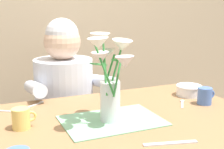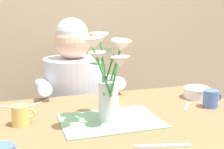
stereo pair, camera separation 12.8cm
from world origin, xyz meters
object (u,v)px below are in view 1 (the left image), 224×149
object	(u,v)px
flower_vase	(110,72)
tea_cup	(21,118)
ceramic_bowl	(189,90)
seated_person	(65,115)
dinner_knife	(170,143)
ceramic_mug	(205,96)

from	to	relation	value
flower_vase	tea_cup	bearing A→B (deg)	167.81
ceramic_bowl	seated_person	bearing A→B (deg)	140.84
ceramic_bowl	dinner_knife	world-z (taller)	ceramic_bowl
ceramic_bowl	dinner_knife	distance (m)	0.62
ceramic_bowl	ceramic_mug	bearing A→B (deg)	-98.01
seated_person	flower_vase	xyz separation A→B (m)	(0.02, -0.63, 0.38)
flower_vase	dinner_knife	distance (m)	0.36
tea_cup	ceramic_mug	bearing A→B (deg)	-2.61
ceramic_bowl	tea_cup	xyz separation A→B (m)	(-0.87, -0.11, 0.01)
ceramic_bowl	tea_cup	distance (m)	0.87
seated_person	ceramic_bowl	size ratio (longest dim) A/B	8.35
flower_vase	tea_cup	size ratio (longest dim) A/B	3.85
ceramic_bowl	flower_vase	bearing A→B (deg)	-160.99
ceramic_bowl	ceramic_mug	world-z (taller)	ceramic_mug
ceramic_mug	tea_cup	bearing A→B (deg)	177.39
tea_cup	dinner_knife	bearing A→B (deg)	-37.63
seated_person	flower_vase	size ratio (longest dim) A/B	3.17
dinner_knife	tea_cup	size ratio (longest dim) A/B	2.04
ceramic_bowl	ceramic_mug	distance (m)	0.15
flower_vase	ceramic_bowl	xyz separation A→B (m)	(0.53, 0.18, -0.18)
seated_person	ceramic_mug	xyz separation A→B (m)	(0.53, -0.60, 0.22)
ceramic_mug	tea_cup	size ratio (longest dim) A/B	1.00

